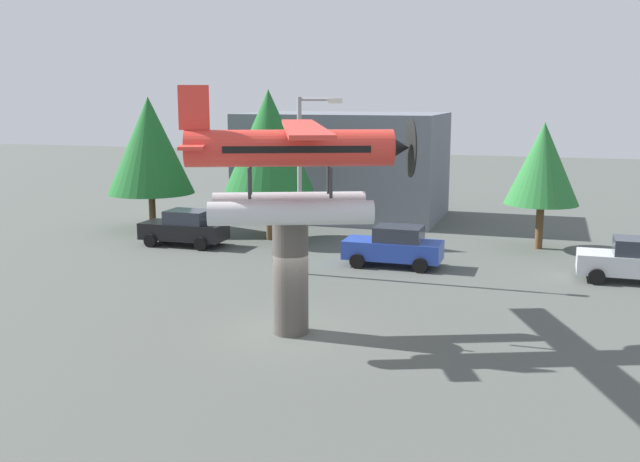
{
  "coord_description": "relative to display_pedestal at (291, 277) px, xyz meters",
  "views": [
    {
      "loc": [
        7.52,
        -20.73,
        7.35
      ],
      "look_at": [
        0.0,
        3.0,
        2.7
      ],
      "focal_mm": 41.37,
      "sensor_mm": 36.0,
      "label": 1
    }
  ],
  "objects": [
    {
      "name": "storefront_building",
      "position": [
        -4.5,
        22.0,
        1.31
      ],
      "size": [
        11.65,
        7.77,
        6.21
      ],
      "primitive_type": "cube",
      "color": "slate",
      "rests_on": "ground"
    },
    {
      "name": "streetlight_primary",
      "position": [
        -2.02,
        7.31,
        2.44
      ],
      "size": [
        1.84,
        0.28,
        7.22
      ],
      "color": "gray",
      "rests_on": "ground"
    },
    {
      "name": "tree_center_back",
      "position": [
        7.07,
        15.57,
        2.29
      ],
      "size": [
        3.49,
        3.49,
        6.04
      ],
      "color": "brown",
      "rests_on": "ground"
    },
    {
      "name": "car_near_black",
      "position": [
        -9.51,
        11.09,
        -0.92
      ],
      "size": [
        4.2,
        2.02,
        1.76
      ],
      "rotation": [
        0.0,
        0.0,
        3.14
      ],
      "color": "black",
      "rests_on": "ground"
    },
    {
      "name": "car_far_silver",
      "position": [
        10.8,
        10.0,
        -0.92
      ],
      "size": [
        4.2,
        2.02,
        1.76
      ],
      "rotation": [
        0.0,
        0.0,
        3.14
      ],
      "color": "silver",
      "rests_on": "ground"
    },
    {
      "name": "tree_east",
      "position": [
        -6.09,
        13.73,
        3.26
      ],
      "size": [
        4.5,
        4.5,
        7.57
      ],
      "color": "brown",
      "rests_on": "ground"
    },
    {
      "name": "display_pedestal",
      "position": [
        0.0,
        0.0,
        0.0
      ],
      "size": [
        1.1,
        1.1,
        3.6
      ],
      "primitive_type": "cylinder",
      "color": "#4C4742",
      "rests_on": "ground"
    },
    {
      "name": "ground_plane",
      "position": [
        0.0,
        0.0,
        -1.8
      ],
      "size": [
        140.0,
        140.0,
        0.0
      ],
      "primitive_type": "plane",
      "color": "#4C514C"
    },
    {
      "name": "tree_west",
      "position": [
        -13.31,
        14.53,
        2.79
      ],
      "size": [
        4.68,
        4.68,
        7.2
      ],
      "color": "brown",
      "rests_on": "ground"
    },
    {
      "name": "floatplane_monument",
      "position": [
        0.12,
        0.05,
        3.47
      ],
      "size": [
        7.19,
        10.08,
        4.0
      ],
      "rotation": [
        0.0,
        0.0,
        0.37
      ],
      "color": "silver",
      "rests_on": "display_pedestal"
    },
    {
      "name": "car_mid_blue",
      "position": [
        1.19,
        9.84,
        -0.92
      ],
      "size": [
        4.2,
        2.02,
        1.76
      ],
      "rotation": [
        0.0,
        0.0,
        3.14
      ],
      "color": "#2847B7",
      "rests_on": "ground"
    }
  ]
}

